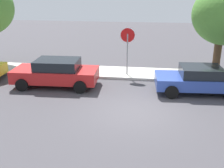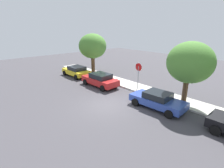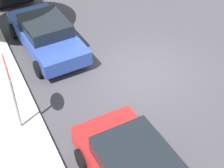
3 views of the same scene
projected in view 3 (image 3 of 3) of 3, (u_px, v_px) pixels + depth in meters
The scene contains 4 objects.
ground_plane at pixel (143, 72), 12.72m from camera, with size 60.00×60.00×0.00m, color #423F44.
sidewalk_curb at pixel (2, 115), 10.91m from camera, with size 32.00×2.20×0.14m, color beige.
stop_sign at pixel (10, 80), 9.29m from camera, with size 0.84×0.08×2.83m.
parked_car_blue at pixel (46, 34), 13.42m from camera, with size 4.48×2.25×1.33m.
Camera 3 is at (-8.42, 5.46, 7.91)m, focal length 55.00 mm.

